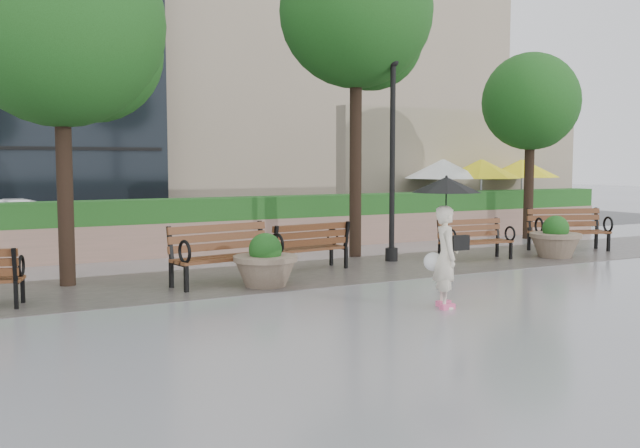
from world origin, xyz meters
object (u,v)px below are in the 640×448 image
bench_1 (226,267)px  bench_2 (305,257)px  bench_3 (475,248)px  bench_4 (568,239)px  planter_right (555,241)px  car_right (31,224)px  lamppost (392,172)px  pedestrian (446,229)px  planter_left (265,266)px

bench_1 → bench_2: size_ratio=1.11×
bench_3 → bench_2: bearing=177.0°
bench_2 → bench_4: 7.28m
bench_2 → planter_right: same height
bench_2 → car_right: size_ratio=0.49×
bench_2 → lamppost: lamppost is taller
bench_3 → bench_4: size_ratio=0.84×
bench_2 → bench_3: bearing=166.8°
bench_2 → bench_3: bench_2 is taller
bench_3 → bench_4: bearing=6.5°
bench_1 → bench_4: size_ratio=1.02×
bench_1 → lamppost: bearing=4.4°
bench_2 → car_right: car_right is taller
bench_2 → pedestrian: bearing=85.9°
bench_4 → pedestrian: (-7.05, -4.00, 0.90)m
planter_right → lamppost: lamppost is taller
bench_1 → planter_right: bearing=-11.1°
planter_left → pedestrian: bearing=-60.3°
lamppost → pedestrian: lamppost is taller
car_right → bench_2: bearing=-147.7°
bench_1 → pedestrian: size_ratio=1.06×
bench_2 → planter_left: 1.95m
bench_1 → pedestrian: 4.24m
lamppost → pedestrian: (-2.14, -4.60, -0.80)m
lamppost → planter_left: bearing=-156.8°
pedestrian → bench_2: bearing=28.0°
bench_4 → car_right: 13.63m
lamppost → bench_4: bearing=-6.9°
bench_4 → planter_left: bench_4 is taller
planter_right → bench_2: bearing=171.0°
bench_2 → lamppost: size_ratio=0.42×
bench_3 → planter_left: planter_left is taller
bench_2 → pedestrian: 4.36m
bench_4 → bench_3: bearing=-158.8°
bench_3 → car_right: size_ratio=0.45×
bench_2 → planter_right: 6.15m
bench_1 → bench_4: bench_1 is taller
planter_left → pedestrian: 3.51m
bench_4 → car_right: bearing=167.3°
bench_3 → lamppost: (-1.75, 0.78, 1.74)m
pedestrian → bench_1: bearing=57.3°
lamppost → pedestrian: bearing=-115.0°
car_right → bench_4: bearing=-122.0°
planter_right → lamppost: bearing=160.7°
bench_2 → planter_left: bearing=34.4°
bench_3 → pedestrian: size_ratio=0.88×
planter_left → bench_3: bearing=8.7°
planter_left → lamppost: (3.83, 1.64, 1.63)m
bench_4 → lamppost: 5.23m
bench_1 → lamppost: 4.80m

